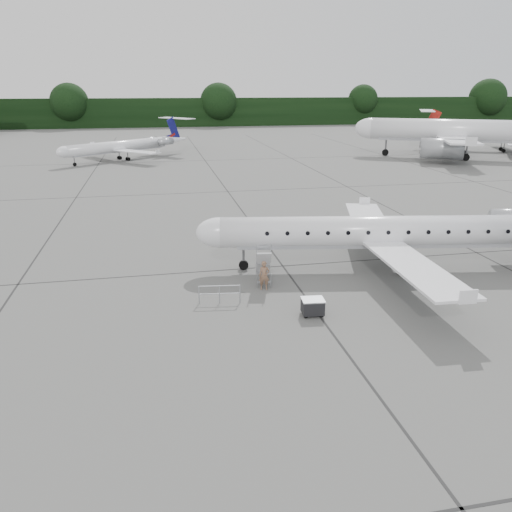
{
  "coord_description": "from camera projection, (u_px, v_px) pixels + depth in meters",
  "views": [
    {
      "loc": [
        -11.62,
        -21.82,
        11.12
      ],
      "look_at": [
        -6.52,
        3.59,
        2.3
      ],
      "focal_mm": 35.0,
      "sensor_mm": 36.0,
      "label": 1
    }
  ],
  "objects": [
    {
      "name": "ground",
      "position": [
        392.0,
        311.0,
        26.0
      ],
      "size": [
        320.0,
        320.0,
        0.0
      ],
      "primitive_type": "plane",
      "color": "slate",
      "rests_on": "ground"
    },
    {
      "name": "bg_regional_right",
      "position": [
        511.0,
        131.0,
        88.52
      ],
      "size": [
        33.19,
        29.79,
        7.16
      ],
      "primitive_type": null,
      "rotation": [
        0.0,
        0.0,
        2.68
      ],
      "color": "white",
      "rests_on": "ground"
    },
    {
      "name": "airstair",
      "position": [
        263.0,
        265.0,
        29.66
      ],
      "size": [
        1.2,
        2.28,
        2.15
      ],
      "primitive_type": null,
      "rotation": [
        0.0,
        0.0,
        -0.17
      ],
      "color": "white",
      "rests_on": "ground"
    },
    {
      "name": "passenger",
      "position": [
        264.0,
        276.0,
        28.57
      ],
      "size": [
        0.68,
        0.5,
        1.7
      ],
      "primitive_type": "imported",
      "rotation": [
        0.0,
        0.0,
        -0.17
      ],
      "color": "brown",
      "rests_on": "ground"
    },
    {
      "name": "treeline",
      "position": [
        193.0,
        112.0,
        145.37
      ],
      "size": [
        260.0,
        4.0,
        8.0
      ],
      "primitive_type": "cube",
      "color": "black",
      "rests_on": "ground"
    },
    {
      "name": "baggage_cart",
      "position": [
        313.0,
        307.0,
        25.45
      ],
      "size": [
        1.16,
        0.98,
        0.94
      ],
      "primitive_type": null,
      "rotation": [
        0.0,
        0.0,
        -0.09
      ],
      "color": "black",
      "rests_on": "ground"
    },
    {
      "name": "bg_narrowbody",
      "position": [
        458.0,
        119.0,
        79.54
      ],
      "size": [
        41.99,
        38.12,
        12.33
      ],
      "primitive_type": null,
      "rotation": [
        0.0,
        0.0,
        -0.5
      ],
      "color": "white",
      "rests_on": "ground"
    },
    {
      "name": "bg_regional_left",
      "position": [
        118.0,
        141.0,
        78.01
      ],
      "size": [
        28.64,
        27.68,
        6.11
      ],
      "primitive_type": null,
      "rotation": [
        0.0,
        0.0,
        0.68
      ],
      "color": "white",
      "rests_on": "ground"
    },
    {
      "name": "safety_railing",
      "position": [
        220.0,
        294.0,
        26.86
      ],
      "size": [
        2.19,
        0.36,
        1.0
      ],
      "primitive_type": null,
      "rotation": [
        0.0,
        0.0,
        -0.13
      ],
      "color": "#969A9F",
      "rests_on": "ground"
    },
    {
      "name": "main_regional_jet",
      "position": [
        387.0,
        216.0,
        31.11
      ],
      "size": [
        29.63,
        23.48,
        6.87
      ],
      "primitive_type": null,
      "rotation": [
        0.0,
        0.0,
        -0.17
      ],
      "color": "white",
      "rests_on": "ground"
    }
  ]
}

